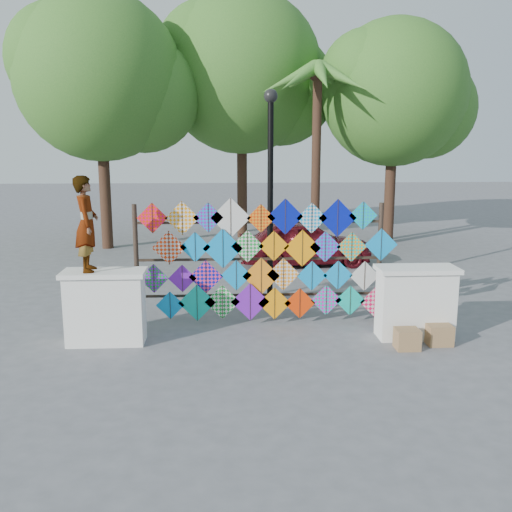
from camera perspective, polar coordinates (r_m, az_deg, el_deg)
The scene contains 13 objects.
ground at distance 10.31m, azimuth 0.59°, elevation -8.01°, with size 80.00×80.00×0.00m, color slate.
parapet_left at distance 10.12m, azimuth -14.82°, elevation -4.92°, with size 1.40×0.65×1.28m.
parapet_right at distance 10.46m, azimuth 15.66°, elevation -4.44°, with size 1.40×0.65×1.28m.
kite_rack at distance 10.69m, azimuth 0.86°, elevation -0.56°, with size 4.99×0.24×2.42m.
tree_west at distance 19.22m, azimuth -15.08°, elevation 16.79°, with size 5.85×5.20×8.01m.
tree_mid at distance 20.89m, azimuth -1.15°, elevation 17.76°, with size 6.30×5.60×8.61m.
tree_east at distance 20.14m, azimuth 13.89°, elevation 15.44°, with size 5.40×4.80×7.42m.
palm_tree at distance 18.01m, azimuth 6.17°, elevation 16.12°, with size 3.62×3.62×5.83m.
vendor_woman at distance 9.88m, azimuth -16.59°, elevation 3.10°, with size 0.58×0.38×1.60m, color #99999E.
sedan at distance 16.11m, azimuth 4.88°, elevation 1.31°, with size 1.50×3.72×1.27m, color maroon.
lamppost at distance 11.78m, azimuth 1.45°, elevation 7.79°, with size 0.28×0.28×4.46m.
cardboard_box_near at distance 9.98m, azimuth 14.87°, elevation -8.02°, with size 0.39×0.35×0.35m, color olive.
cardboard_box_far at distance 10.35m, azimuth 17.79°, elevation -7.46°, with size 0.42×0.38×0.35m, color olive.
Camera 1 is at (-0.65, -9.72, 3.40)m, focal length 40.00 mm.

